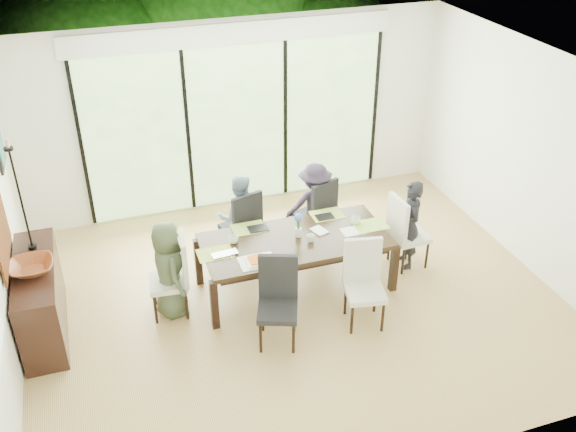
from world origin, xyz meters
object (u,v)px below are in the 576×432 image
object	(u,v)px
person_right_end	(409,225)
chair_right_end	(410,230)
table_top	(296,241)
vase	(298,232)
chair_far_left	(240,223)
cup_a	(233,240)
chair_left_end	(168,276)
chair_far_right	(314,210)
laptop	(226,256)
person_far_right	(315,205)
cup_b	(311,238)
person_left_end	(169,269)
person_far_left	(240,218)
cup_c	(356,220)
chair_near_left	(277,305)
sideboard	(41,298)
chair_near_right	(365,286)
bowl	(31,267)

from	to	relation	value
person_right_end	chair_right_end	bearing A→B (deg)	99.68
table_top	vase	world-z (taller)	vase
chair_far_left	cup_a	world-z (taller)	chair_far_left
chair_far_left	vase	world-z (taller)	chair_far_left
chair_left_end	chair_far_right	world-z (taller)	same
person_right_end	laptop	bearing A→B (deg)	-77.86
chair_right_end	chair_far_left	xyz separation A→B (m)	(-1.95, 0.85, 0.00)
person_far_right	cup_b	world-z (taller)	person_far_right
person_left_end	person_right_end	size ratio (longest dim) A/B	1.00
person_far_left	cup_c	world-z (taller)	person_far_left
chair_far_left	chair_far_right	xyz separation A→B (m)	(1.00, 0.00, 0.00)
chair_right_end	cup_a	world-z (taller)	chair_right_end
chair_right_end	cup_c	bearing A→B (deg)	78.47
chair_right_end	chair_near_left	world-z (taller)	same
chair_near_left	sideboard	world-z (taller)	chair_near_left
chair_far_left	chair_right_end	bearing A→B (deg)	139.56
chair_far_left	chair_near_right	bearing A→B (deg)	102.03
laptop	vase	bearing A→B (deg)	4.14
table_top	person_left_end	world-z (taller)	person_left_end
chair_left_end	bowl	bearing A→B (deg)	-85.41
chair_far_left	person_far_right	xyz separation A→B (m)	(1.00, -0.02, 0.09)
chair_near_right	bowl	size ratio (longest dim) A/B	2.23
chair_far_right	cup_b	size ratio (longest dim) A/B	11.00
person_far_right	cup_c	size ratio (longest dim) A/B	10.40
chair_far_right	person_right_end	bearing A→B (deg)	116.72
chair_far_right	sideboard	bearing A→B (deg)	-9.03
person_right_end	vase	size ratio (longest dim) A/B	10.75
chair_near_left	cup_c	bearing A→B (deg)	57.14
laptop	cup_b	size ratio (longest dim) A/B	3.30
person_far_left	sideboard	distance (m)	2.50
chair_far_right	person_right_end	distance (m)	1.26
cup_a	person_left_end	bearing A→B (deg)	-169.11
chair_near_right	bowl	bearing A→B (deg)	175.95
person_far_right	vase	world-z (taller)	person_far_right
chair_right_end	vase	distance (m)	1.47
person_right_end	cup_b	size ratio (longest dim) A/B	12.90
chair_right_end	person_far_right	size ratio (longest dim) A/B	0.85
chair_left_end	chair_far_left	world-z (taller)	same
cup_c	table_top	bearing A→B (deg)	-172.87
laptop	person_left_end	bearing A→B (deg)	165.66
laptop	chair_far_right	bearing A→B (deg)	28.84
chair_far_right	person_far_right	xyz separation A→B (m)	(0.00, -0.02, 0.09)
bowl	chair_right_end	bearing A→B (deg)	-0.51
cup_a	bowl	xyz separation A→B (m)	(-2.15, -0.11, 0.17)
person_right_end	sideboard	size ratio (longest dim) A/B	0.78
person_left_end	laptop	xyz separation A→B (m)	(0.63, -0.10, 0.11)
person_far_right	bowl	distance (m)	3.51
cup_c	cup_a	bearing A→B (deg)	178.09
cup_c	sideboard	world-z (taller)	sideboard
person_far_left	cup_c	size ratio (longest dim) A/B	10.40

